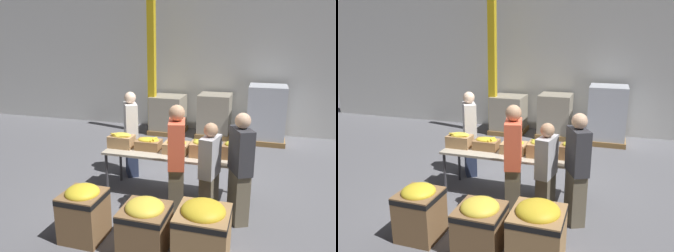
% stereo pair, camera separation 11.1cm
% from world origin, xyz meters
% --- Properties ---
extents(ground_plane, '(30.00, 30.00, 0.00)m').
position_xyz_m(ground_plane, '(0.00, 0.00, 0.00)').
color(ground_plane, slate).
extents(wall_back, '(16.00, 0.08, 4.00)m').
position_xyz_m(wall_back, '(0.00, 4.41, 2.00)').
color(wall_back, silver).
rests_on(wall_back, ground_plane).
extents(sorting_table, '(2.46, 0.70, 0.79)m').
position_xyz_m(sorting_table, '(0.00, 0.00, 0.73)').
color(sorting_table, '#B2A893').
rests_on(sorting_table, ground_plane).
extents(banana_box_0, '(0.43, 0.30, 0.28)m').
position_xyz_m(banana_box_0, '(-1.01, 0.03, 0.92)').
color(banana_box_0, tan).
rests_on(banana_box_0, sorting_table).
extents(banana_box_1, '(0.43, 0.31, 0.23)m').
position_xyz_m(banana_box_1, '(-0.51, 0.06, 0.89)').
color(banana_box_1, olive).
rests_on(banana_box_1, sorting_table).
extents(banana_box_2, '(0.42, 0.33, 0.24)m').
position_xyz_m(banana_box_2, '(0.01, 0.02, 0.89)').
color(banana_box_2, tan).
rests_on(banana_box_2, sorting_table).
extents(banana_box_3, '(0.43, 0.32, 0.29)m').
position_xyz_m(banana_box_3, '(0.49, -0.01, 0.93)').
color(banana_box_3, '#A37A4C').
rests_on(banana_box_3, sorting_table).
extents(banana_box_4, '(0.40, 0.29, 0.29)m').
position_xyz_m(banana_box_4, '(0.99, 0.04, 0.93)').
color(banana_box_4, olive).
rests_on(banana_box_4, sorting_table).
extents(volunteer_0, '(0.40, 0.50, 1.68)m').
position_xyz_m(volunteer_0, '(1.13, -0.56, 0.84)').
color(volunteer_0, '#6B604C').
rests_on(volunteer_0, ground_plane).
extents(volunteer_1, '(0.34, 0.52, 1.77)m').
position_xyz_m(volunteer_1, '(0.20, -0.69, 0.88)').
color(volunteer_1, '#6B604C').
rests_on(volunteer_1, ground_plane).
extents(volunteer_2, '(0.42, 0.51, 1.69)m').
position_xyz_m(volunteer_2, '(-1.09, 0.64, 0.84)').
color(volunteer_2, '#2D3856').
rests_on(volunteer_2, ground_plane).
extents(volunteer_3, '(0.28, 0.44, 1.53)m').
position_xyz_m(volunteer_3, '(0.70, -0.65, 0.76)').
color(volunteer_3, '#6B604C').
rests_on(volunteer_3, ground_plane).
extents(donation_bin_0, '(0.55, 0.55, 0.78)m').
position_xyz_m(donation_bin_0, '(-0.86, -1.59, 0.41)').
color(donation_bin_0, olive).
rests_on(donation_bin_0, ground_plane).
extents(donation_bin_1, '(0.60, 0.60, 0.70)m').
position_xyz_m(donation_bin_1, '(0.03, -1.59, 0.37)').
color(donation_bin_1, olive).
rests_on(donation_bin_1, ground_plane).
extents(donation_bin_2, '(0.65, 0.65, 0.79)m').
position_xyz_m(donation_bin_2, '(0.78, -1.59, 0.42)').
color(donation_bin_2, '#A37A4C').
rests_on(donation_bin_2, ground_plane).
extents(support_pillar, '(0.20, 0.20, 4.00)m').
position_xyz_m(support_pillar, '(-1.67, 3.57, 2.00)').
color(support_pillar, gold).
rests_on(support_pillar, ground_plane).
extents(pallet_stack_0, '(1.03, 1.03, 1.50)m').
position_xyz_m(pallet_stack_0, '(1.47, 3.68, 0.74)').
color(pallet_stack_0, olive).
rests_on(pallet_stack_0, ground_plane).
extents(pallet_stack_1, '(0.98, 0.98, 1.08)m').
position_xyz_m(pallet_stack_1, '(-1.25, 3.77, 0.53)').
color(pallet_stack_1, olive).
rests_on(pallet_stack_1, ground_plane).
extents(pallet_stack_2, '(0.93, 0.93, 1.19)m').
position_xyz_m(pallet_stack_2, '(0.09, 3.80, 0.58)').
color(pallet_stack_2, olive).
rests_on(pallet_stack_2, ground_plane).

